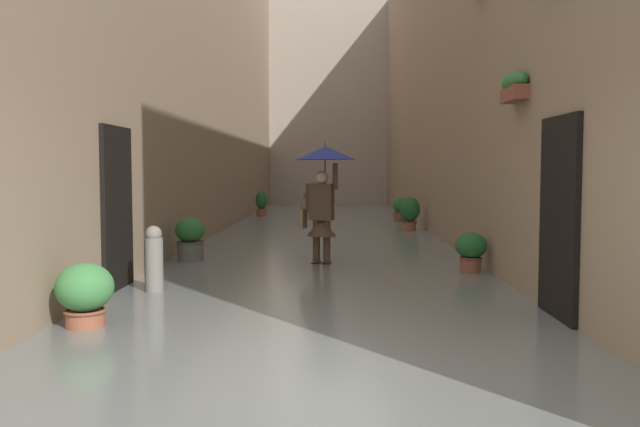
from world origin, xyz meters
name	(u,v)px	position (x,y,z in m)	size (l,w,h in m)	color
ground_plane	(325,233)	(0.00, -12.43, 0.00)	(62.15, 62.15, 0.00)	slate
flood_water	(325,231)	(0.00, -12.43, 0.04)	(6.01, 30.86, 0.09)	slate
building_facade_left	(462,57)	(-3.50, -12.42, 4.51)	(2.04, 28.86, 9.01)	gray
building_facade_right	(188,39)	(3.50, -12.42, 4.98)	(2.04, 28.86, 9.97)	gray
building_facade_far	(329,75)	(0.00, -25.76, 5.89)	(8.81, 1.80, 11.78)	#A89989
person_wading	(323,181)	(-0.06, -6.13, 1.46)	(1.02, 1.02, 2.09)	black
potted_plant_far_right	(190,240)	(2.22, -6.44, 0.44)	(0.50, 0.50, 0.82)	#66605B
potted_plant_near_right	(261,204)	(2.18, -17.37, 0.49)	(0.39, 0.39, 0.93)	#9E563D
potted_plant_mid_right	(85,294)	(2.23, -1.60, 0.41)	(0.57, 0.57, 0.72)	#9E563D
potted_plant_near_left	(399,209)	(-2.20, -15.13, 0.45)	(0.40, 0.40, 0.82)	brown
potted_plant_far_left	(471,251)	(-2.31, -5.25, 0.41)	(0.48, 0.48, 0.69)	brown
potted_plant_mid_left	(410,212)	(-2.19, -12.27, 0.54)	(0.52, 0.52, 0.94)	#9E563D
mooring_bollard	(154,262)	(2.07, -3.55, 0.46)	(0.23, 0.23, 0.93)	gray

